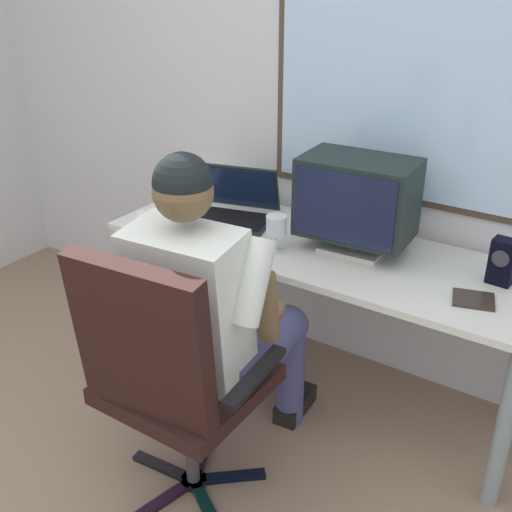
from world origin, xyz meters
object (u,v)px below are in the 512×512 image
object	(u,v)px
crt_monitor	(357,199)
wine_glass	(276,227)
person_seated	(212,310)
desk_speaker	(503,262)
cd_case	(473,300)
desk	(321,268)
laptop	(236,205)
office_chair	(167,371)

from	to	relation	value
crt_monitor	wine_glass	distance (m)	0.34
person_seated	desk_speaker	bearing A→B (deg)	40.38
cd_case	person_seated	bearing A→B (deg)	-146.85
wine_glass	crt_monitor	bearing A→B (deg)	35.89
crt_monitor	desk	bearing A→B (deg)	-160.03
crt_monitor	cd_case	bearing A→B (deg)	-15.19
desk_speaker	cd_case	bearing A→B (deg)	-102.01
laptop	cd_case	world-z (taller)	laptop
office_chair	desk_speaker	xyz separation A→B (m)	(0.79, 0.97, 0.22)
desk	wine_glass	distance (m)	0.29
desk_speaker	office_chair	bearing A→B (deg)	-129.30
laptop	cd_case	size ratio (longest dim) A/B	2.44
laptop	cd_case	xyz separation A→B (m)	(1.14, -0.17, -0.06)
laptop	person_seated	bearing A→B (deg)	-61.32
office_chair	person_seated	world-z (taller)	person_seated
laptop	desk_speaker	size ratio (longest dim) A/B	2.39
laptop	cd_case	bearing A→B (deg)	-8.56
crt_monitor	desk_speaker	size ratio (longest dim) A/B	2.64
office_chair	person_seated	xyz separation A→B (m)	(-0.02, 0.28, 0.09)
crt_monitor	cd_case	distance (m)	0.60
desk	wine_glass	bearing A→B (deg)	-133.67
desk_speaker	person_seated	bearing A→B (deg)	-139.62
cd_case	desk	bearing A→B (deg)	171.29
desk_speaker	wine_glass	bearing A→B (deg)	-164.69
desk	crt_monitor	xyz separation A→B (m)	(0.12, 0.04, 0.33)
cd_case	crt_monitor	bearing A→B (deg)	164.81
desk	crt_monitor	bearing A→B (deg)	19.97
person_seated	wine_glass	xyz separation A→B (m)	(-0.02, 0.46, 0.15)
desk	wine_glass	xyz separation A→B (m)	(-0.14, -0.14, 0.21)
laptop	wine_glass	world-z (taller)	laptop
desk	crt_monitor	size ratio (longest dim) A/B	4.04
crt_monitor	laptop	distance (m)	0.63
desk_speaker	cd_case	world-z (taller)	desk_speaker
person_seated	laptop	bearing A→B (deg)	118.68
person_seated	crt_monitor	bearing A→B (deg)	69.87
office_chair	cd_case	bearing A→B (deg)	46.08
person_seated	laptop	size ratio (longest dim) A/B	3.10
desk	cd_case	distance (m)	0.67
crt_monitor	cd_case	size ratio (longest dim) A/B	2.69
cd_case	laptop	bearing A→B (deg)	171.44
desk	crt_monitor	world-z (taller)	crt_monitor
desk_speaker	cd_case	xyz separation A→B (m)	(-0.04, -0.19, -0.08)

